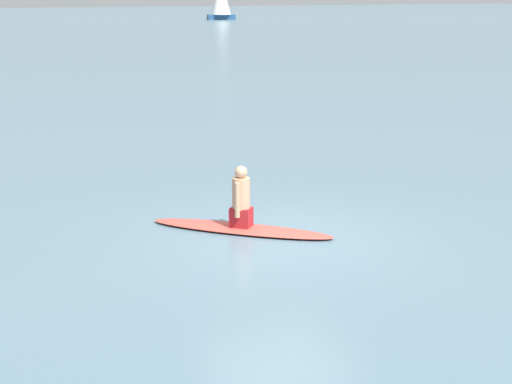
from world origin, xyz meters
TOP-DOWN VIEW (x-y plane):
  - ground_plane at (0.00, 0.00)m, footprint 400.00×400.00m
  - surfboard at (0.67, 0.40)m, footprint 2.87×2.71m
  - person_paddler at (0.67, 0.40)m, footprint 0.45×0.45m

SIDE VIEW (x-z plane):
  - ground_plane at x=0.00m, z-range 0.00..0.00m
  - surfboard at x=0.67m, z-range 0.00..0.09m
  - person_paddler at x=0.67m, z-range 0.03..1.10m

